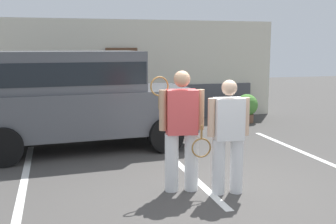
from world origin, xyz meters
The scene contains 9 objects.
ground_plane centered at (0.00, 0.00, 0.00)m, with size 40.00×40.00×0.00m, color #423F3D.
parking_stripe_0 centered at (-2.77, 1.50, 0.00)m, with size 0.12×4.40×0.01m, color silver.
parking_stripe_1 centered at (-0.07, 1.50, 0.00)m, with size 0.12×4.40×0.01m, color silver.
parking_stripe_2 centered at (2.63, 1.50, 0.00)m, with size 0.12×4.40×0.01m, color silver.
house_frontage centered at (0.00, 6.43, 1.36)m, with size 8.73×0.40×2.90m.
parked_suv centered at (-1.78, 3.35, 1.15)m, with size 4.71×2.40×2.05m.
tennis_player_man centered at (-0.45, 0.25, 0.94)m, with size 0.79×0.34×1.81m.
tennis_player_woman centered at (0.17, -0.04, 0.87)m, with size 0.88×0.29×1.68m.
potted_plant_by_porch centered at (3.02, 5.11, 0.45)m, with size 0.61×0.61×0.81m.
Camera 1 is at (-2.26, -5.48, 2.16)m, focal length 44.38 mm.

